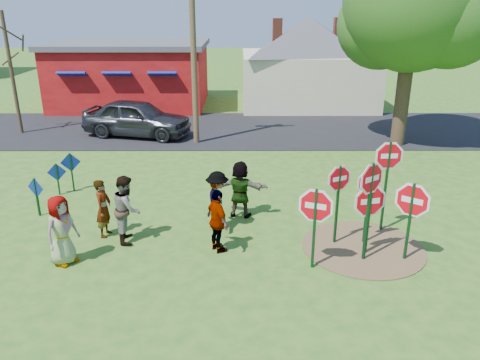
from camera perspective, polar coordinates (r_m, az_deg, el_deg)
The scene contains 25 objects.
ground at distance 13.45m, azimuth -5.34°, elevation -6.21°, with size 120.00×120.00×0.00m, color #2D5F1B.
road at distance 24.25m, azimuth -3.04°, elevation 6.19°, with size 120.00×7.50×0.04m, color black.
dirt_patch at distance 12.93m, azimuth 14.74°, elevation -7.95°, with size 3.20×3.20×0.03m, color brown.
red_building at distance 30.96m, azimuth -13.00°, elevation 12.53°, with size 9.40×7.69×3.90m.
cream_house at distance 30.42m, azimuth 8.21°, elevation 14.53°, with size 9.40×9.40×6.50m.
stop_sign_a at distance 11.14m, azimuth 9.17°, elevation -3.85°, with size 1.07×0.42×2.21m.
stop_sign_b at distance 12.33m, azimuth 11.94°, elevation -0.63°, with size 0.87×0.42×2.34m.
stop_sign_c at distance 12.57m, azimuth 15.41°, elevation -1.15°, with size 0.92×0.19×2.23m.
stop_sign_d at distance 13.30m, azimuth 17.61°, elevation 1.86°, with size 1.06×0.10×2.76m.
stop_sign_e at distance 12.12m, azimuth 15.51°, elevation -3.02°, with size 1.14×0.30×2.05m.
stop_sign_f at distance 12.08m, azimuth 20.21°, elevation -2.84°, with size 0.95×0.71×2.21m.
stop_sign_g at distance 11.58m, azimuth 15.61°, elevation -1.14°, with size 0.88×0.63×2.72m.
blue_diamond_b at distance 15.31m, azimuth -23.58°, elevation -1.41°, with size 0.57×0.29×1.22m.
blue_diamond_c at distance 16.79m, azimuth -21.39°, elevation 0.50°, with size 0.61×0.16×1.12m.
blue_diamond_d at distance 16.92m, azimuth -19.89°, elevation 1.45°, with size 0.65×0.20×1.37m.
person_a at distance 12.25m, azimuth -20.96°, elevation -5.75°, with size 0.88×0.57×1.79m, color #3A3E83.
person_b at distance 13.35m, azimuth -16.31°, elevation -3.31°, with size 0.60×0.39×1.65m, color #22756F.
person_c at distance 12.90m, azimuth -13.61°, elevation -3.40°, with size 0.90×0.70×1.85m, color brown.
person_d at distance 13.17m, azimuth -2.76°, elevation -2.58°, with size 1.12×0.65×1.74m, color #313034.
person_e at distance 12.01m, azimuth -2.74°, elevation -5.05°, with size 1.00×0.42×1.71m, color #552F5B.
person_f at distance 13.97m, azimuth 0.03°, elevation -1.13°, with size 1.62×0.52×1.75m, color #1F5828.
suv at distance 23.27m, azimuth -12.44°, elevation 7.41°, with size 2.08×5.17×1.76m, color #29282D.
utility_pole at distance 21.13m, azimuth -5.71°, elevation 15.96°, with size 2.03×0.26×8.30m.
leafy_tree at distance 21.97m, azimuth 20.76°, elevation 18.96°, with size 6.44×5.87×9.15m.
bare_tree_west at distance 25.32m, azimuth -26.34°, elevation 13.38°, with size 1.80×1.80×5.81m.
Camera 1 is at (1.21, -11.95, 6.05)m, focal length 35.00 mm.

